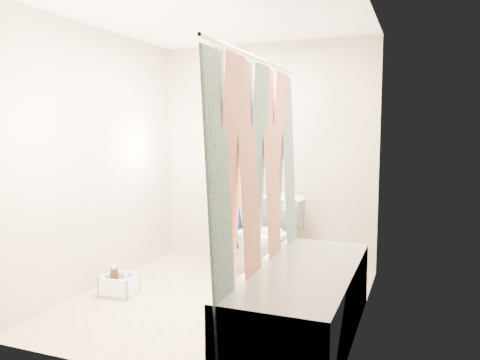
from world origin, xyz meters
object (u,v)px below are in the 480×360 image
at_px(bathtub, 303,300).
at_px(toilet, 270,238).
at_px(cleaning_caddy, 120,286).
at_px(plumber, 224,198).

relative_size(bathtub, toilet, 2.18).
distance_m(bathtub, cleaning_caddy, 1.74).
bearing_deg(bathtub, cleaning_caddy, 172.40).
xyz_separation_m(plumber, cleaning_caddy, (-0.60, -0.95, -0.69)).
bearing_deg(plumber, bathtub, 8.66).
height_order(bathtub, toilet, toilet).
xyz_separation_m(toilet, cleaning_caddy, (-1.08, -0.98, -0.32)).
xyz_separation_m(bathtub, toilet, (-0.64, 1.21, 0.13)).
distance_m(plumber, cleaning_caddy, 1.32).
bearing_deg(cleaning_caddy, bathtub, -13.94).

